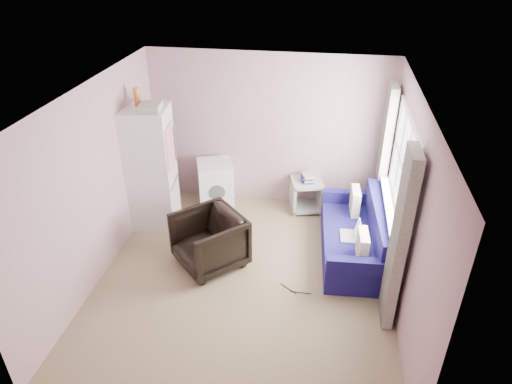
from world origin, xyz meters
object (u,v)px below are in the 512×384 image
washing_machine (216,183)px  sofa (357,239)px  armchair (209,238)px  fridge (151,167)px  side_table (306,193)px

washing_machine → sofa: bearing=-43.1°
armchair → washing_machine: armchair is taller
washing_machine → sofa: (2.27, -1.03, -0.11)m
sofa → armchair: bearing=-169.1°
armchair → fridge: (-1.10, 0.91, 0.53)m
armchair → sofa: size_ratio=0.46×
side_table → sofa: (0.78, -1.13, -0.01)m
fridge → sofa: (3.08, -0.40, -0.66)m
armchair → washing_machine: size_ratio=1.09×
fridge → sofa: bearing=-14.6°
armchair → side_table: 2.03m
washing_machine → side_table: 1.49m
washing_machine → sofa: 2.49m
fridge → washing_machine: (0.81, 0.63, -0.55)m
armchair → sofa: bearing=60.7°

